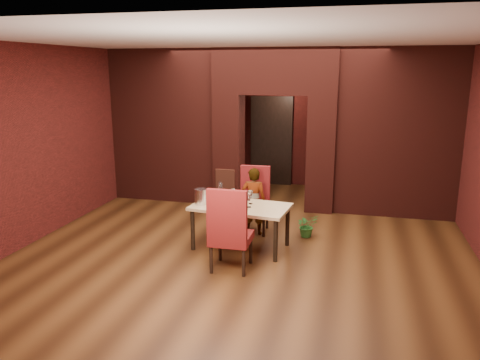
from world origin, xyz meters
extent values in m
plane|color=#4C2A13|center=(0.00, 0.00, 0.00)|extent=(8.00, 8.00, 0.00)
cube|color=silver|center=(0.00, 0.00, 3.20)|extent=(7.00, 8.00, 0.04)
cube|color=maroon|center=(0.00, 4.00, 1.60)|extent=(7.00, 0.04, 3.20)
cube|color=maroon|center=(0.00, -4.00, 1.60)|extent=(7.00, 0.04, 3.20)
cube|color=maroon|center=(-3.50, 0.00, 1.60)|extent=(0.04, 8.00, 3.20)
cube|color=maroon|center=(-0.95, 2.00, 1.15)|extent=(0.55, 0.55, 2.30)
cube|color=maroon|center=(0.95, 2.00, 1.15)|extent=(0.55, 0.55, 2.30)
cube|color=maroon|center=(0.00, 2.00, 2.75)|extent=(2.45, 0.55, 0.90)
cube|color=maroon|center=(-2.36, 2.00, 1.60)|extent=(2.28, 0.35, 3.20)
cube|color=maroon|center=(2.36, 2.00, 1.60)|extent=(2.28, 0.35, 3.20)
cube|color=#A94B31|center=(-0.95, 1.71, 0.55)|extent=(0.40, 0.03, 0.50)
cube|color=black|center=(-0.40, 3.94, 1.05)|extent=(0.90, 0.08, 2.10)
cube|color=black|center=(-0.40, 3.90, 1.05)|extent=(1.02, 0.04, 2.22)
cube|color=tan|center=(-0.10, -0.40, 0.35)|extent=(1.59, 1.00, 0.71)
cube|color=maroon|center=(-0.07, 0.38, 0.57)|extent=(0.55, 0.55, 1.14)
cube|color=maroon|center=(-0.04, -1.20, 0.61)|extent=(0.56, 0.56, 1.23)
imported|color=beige|center=(-0.05, 0.29, 0.59)|extent=(0.44, 0.30, 1.17)
cube|color=silver|center=(-0.27, -0.61, 0.71)|extent=(0.29, 0.24, 0.00)
cylinder|color=silver|center=(-0.73, -0.48, 0.83)|extent=(0.20, 0.20, 0.25)
cylinder|color=white|center=(-0.49, -0.23, 0.87)|extent=(0.07, 0.07, 0.32)
imported|color=#256022|center=(0.87, 0.36, 0.20)|extent=(0.47, 0.46, 0.40)
camera|label=1|loc=(1.59, -7.25, 2.81)|focal=35.00mm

